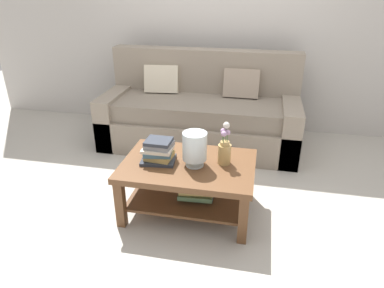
# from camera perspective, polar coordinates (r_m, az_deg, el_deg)

# --- Properties ---
(ground_plane) EXTENTS (10.00, 10.00, 0.00)m
(ground_plane) POSITION_cam_1_polar(r_m,az_deg,el_deg) (3.34, 0.62, -6.95)
(ground_plane) COLOR #B7B2A8
(back_wall) EXTENTS (6.40, 0.12, 2.70)m
(back_wall) POSITION_cam_1_polar(r_m,az_deg,el_deg) (4.47, 5.04, 19.74)
(back_wall) COLOR #BCB7B2
(back_wall) RESTS_ON ground
(couch) EXTENTS (2.22, 0.90, 1.06)m
(couch) POSITION_cam_1_polar(r_m,az_deg,el_deg) (4.07, 1.40, 4.95)
(couch) COLOR gray
(couch) RESTS_ON ground
(coffee_table) EXTENTS (1.07, 0.73, 0.45)m
(coffee_table) POSITION_cam_1_polar(r_m,az_deg,el_deg) (2.86, -0.49, -5.50)
(coffee_table) COLOR brown
(coffee_table) RESTS_ON ground
(book_stack_main) EXTENTS (0.29, 0.25, 0.19)m
(book_stack_main) POSITION_cam_1_polar(r_m,az_deg,el_deg) (2.80, -5.51, -1.16)
(book_stack_main) COLOR #2D333D
(book_stack_main) RESTS_ON coffee_table
(glass_hurricane_vase) EXTENTS (0.19, 0.19, 0.28)m
(glass_hurricane_vase) POSITION_cam_1_polar(r_m,az_deg,el_deg) (2.69, 0.45, -0.50)
(glass_hurricane_vase) COLOR silver
(glass_hurricane_vase) RESTS_ON coffee_table
(flower_pitcher) EXTENTS (0.10, 0.11, 0.35)m
(flower_pitcher) POSITION_cam_1_polar(r_m,az_deg,el_deg) (2.75, 5.38, -0.89)
(flower_pitcher) COLOR tan
(flower_pitcher) RESTS_ON coffee_table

